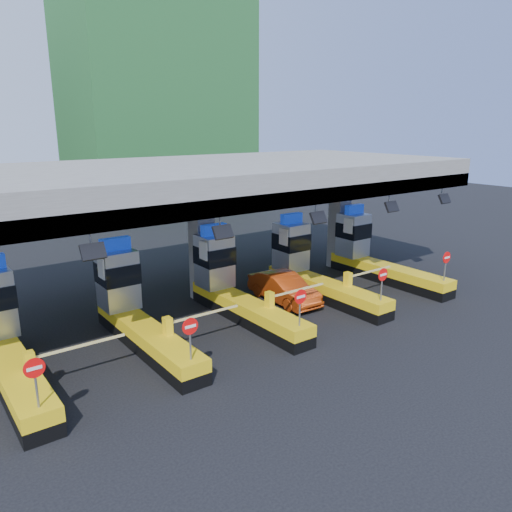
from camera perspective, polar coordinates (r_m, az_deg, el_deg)
ground at (r=24.15m, az=-2.37°, el=-6.74°), size 120.00×120.00×0.00m
toll_canopy at (r=25.03m, az=-6.28°, el=8.47°), size 28.00×12.09×7.00m
toll_lane_far_left at (r=20.46m, az=-26.96°, el=-8.33°), size 4.43×8.00×4.16m
toll_lane_left at (r=21.67m, az=-13.87°, el=-5.81°), size 4.43×8.00×4.16m
toll_lane_center at (r=23.89m, az=-2.78°, el=-3.42°), size 4.43×8.00×4.16m
toll_lane_right at (r=26.86m, az=6.10°, el=-1.40°), size 4.43×8.00×4.16m
toll_lane_far_right at (r=30.37m, az=13.06°, el=0.22°), size 4.43×8.00×4.16m
bg_building_scaffold at (r=56.47m, az=-11.38°, el=19.84°), size 18.00×12.00×28.00m
red_car at (r=25.63m, az=3.21°, el=-3.68°), size 1.77×4.56×1.48m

